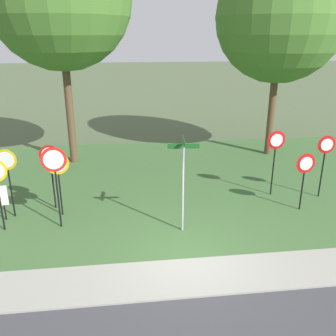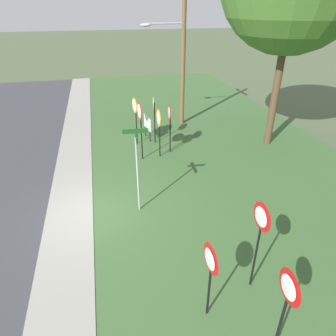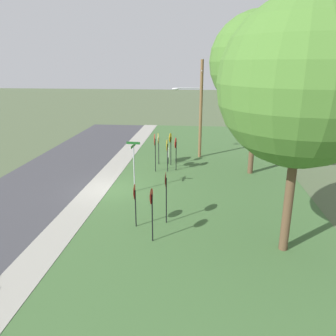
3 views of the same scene
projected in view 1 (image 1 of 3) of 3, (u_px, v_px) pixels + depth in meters
ground_plane at (187, 260)px, 10.32m from camera, size 160.00×160.00×0.00m
sidewalk_strip at (192, 277)px, 9.56m from camera, size 44.00×1.60×0.06m
grass_median at (163, 181)px, 15.91m from camera, size 44.00×12.00×0.04m
stop_sign_near_left at (51, 163)px, 12.74m from camera, size 0.74×0.12×2.40m
stop_sign_near_right at (55, 170)px, 11.35m from camera, size 0.79×0.12×2.74m
stop_sign_far_center at (58, 170)px, 12.25m from camera, size 0.80×0.10×2.33m
stop_sign_far_right at (7, 169)px, 12.12m from camera, size 0.71×0.15×2.45m
yield_sign_near_left at (325, 152)px, 13.67m from camera, size 0.69×0.11×2.46m
yield_sign_near_right at (305, 169)px, 12.69m from camera, size 0.72×0.12×2.13m
yield_sign_far_left at (276, 148)px, 13.81m from camera, size 0.72×0.11×2.60m
street_name_post at (183, 178)px, 11.22m from camera, size 0.96×0.82×3.08m
oak_tree_right at (281, 17)px, 17.19m from camera, size 6.14×6.14×9.83m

